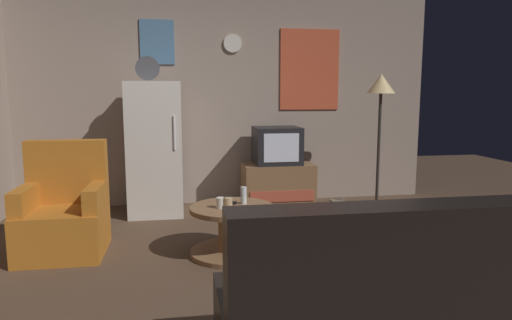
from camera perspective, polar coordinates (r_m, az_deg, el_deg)
ground_plane at (r=3.61m, az=0.27°, el=-13.99°), size 12.00×12.00×0.00m
wall_with_art at (r=5.77m, az=-3.81°, el=7.74°), size 5.20×0.12×2.62m
fridge at (r=5.30m, az=-12.45°, el=1.43°), size 0.60×0.62×1.77m
tv_stand at (r=5.57m, az=2.71°, el=-3.15°), size 0.84×0.53×0.53m
crt_tv at (r=5.49m, az=2.62°, el=1.83°), size 0.54×0.51×0.44m
standing_lamp at (r=5.46m, az=15.27°, el=7.88°), size 0.32×0.32×1.59m
coffee_table at (r=3.96m, az=-2.98°, el=-8.75°), size 0.72×0.72×0.42m
wine_glass at (r=3.96m, az=-1.56°, el=-4.42°), size 0.05×0.05×0.15m
mug_ceramic_white at (r=3.83m, az=-4.40°, el=-5.34°), size 0.08×0.08×0.09m
mug_ceramic_tan at (r=3.82m, az=-3.53°, el=-5.39°), size 0.08×0.08×0.09m
remote_control at (r=3.99m, az=-3.51°, el=-5.31°), size 0.16×0.09×0.02m
armchair at (r=4.31m, az=-22.78°, el=-6.23°), size 0.68×0.68×0.96m
couch at (r=2.41m, az=17.27°, el=-18.08°), size 1.70×0.80×0.92m
book_stack at (r=5.73m, az=10.23°, el=-5.29°), size 0.19×0.16×0.07m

